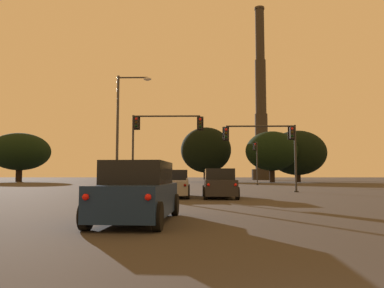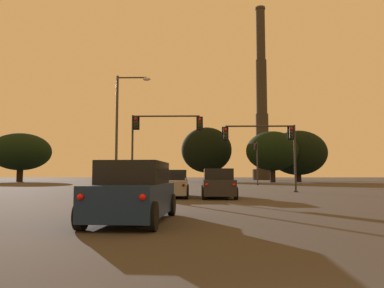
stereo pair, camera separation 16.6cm
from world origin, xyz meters
TOP-DOWN VIEW (x-y plane):
  - suv_left_lane_third at (-3.40, 9.65)m, footprint 2.33×4.99m
  - pickup_truck_left_lane_front at (-3.24, 23.19)m, footprint 2.30×5.55m
  - suv_center_lane_front at (-0.22, 22.16)m, footprint 2.14×4.92m
  - traffic_light_overhead_right at (4.70, 30.59)m, footprint 6.51×0.50m
  - traffic_light_overhead_left at (-5.33, 30.57)m, footprint 6.40×0.50m
  - traffic_light_far_right at (7.18, 55.42)m, footprint 0.78×0.50m
  - street_lamp at (-7.55, 26.93)m, footprint 2.74×0.36m
  - smokestack at (18.66, 119.75)m, footprint 6.59×6.59m
  - treeline_center_left at (-0.08, 82.57)m, footprint 11.41×10.27m
  - treeline_far_left at (19.89, 80.22)m, footprint 12.63×11.37m
  - treeline_left_mid at (13.60, 76.37)m, footprint 10.94×9.85m
  - treeline_right_mid at (-43.07, 83.29)m, footprint 13.87×12.48m

SIDE VIEW (x-z plane):
  - pickup_truck_left_lane_front at x=-3.24m, z-range -0.11..1.71m
  - suv_left_lane_third at x=-3.40m, z-range -0.03..1.83m
  - suv_center_lane_front at x=-0.22m, z-range -0.03..1.83m
  - traffic_light_far_right at x=7.18m, z-range 1.01..7.60m
  - traffic_light_overhead_right at x=4.70m, z-range 1.59..7.42m
  - traffic_light_overhead_left at x=-5.33m, z-range 1.81..8.56m
  - street_lamp at x=-7.55m, z-range 0.95..10.26m
  - treeline_far_left at x=19.89m, z-range 0.75..12.03m
  - treeline_left_mid at x=13.60m, z-range 1.19..11.87m
  - treeline_right_mid at x=-43.07m, z-range 1.29..12.55m
  - treeline_center_left at x=-0.08m, z-range 1.02..13.37m
  - smokestack at x=18.66m, z-range -6.27..51.47m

